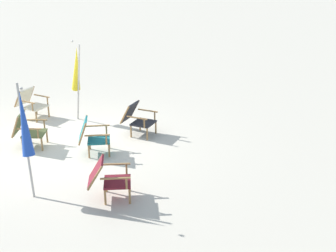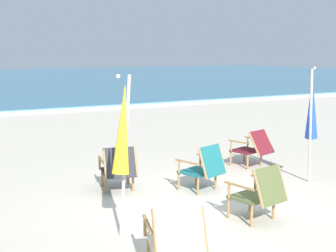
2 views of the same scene
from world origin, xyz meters
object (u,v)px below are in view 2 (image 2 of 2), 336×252
beach_chair_back_left (176,237)px  beach_chair_front_left (119,167)px  beach_chair_far_center (260,192)px  beach_chair_front_right (253,147)px  umbrella_furled_blue (312,108)px  umbrella_furled_yellow (123,130)px  beach_chair_mid_center (204,167)px

beach_chair_back_left → beach_chair_front_left: beach_chair_front_left is taller
beach_chair_far_center → beach_chair_front_right: (1.83, 2.54, -0.01)m
beach_chair_far_center → umbrella_furled_blue: size_ratio=0.39×
beach_chair_back_left → umbrella_furled_yellow: size_ratio=0.42×
beach_chair_back_left → beach_chair_mid_center: bearing=52.6°
beach_chair_back_left → umbrella_furled_yellow: (-0.04, 1.34, 0.95)m
beach_chair_front_right → beach_chair_front_left: bearing=-174.3°
beach_chair_front_right → umbrella_furled_yellow: 4.29m
beach_chair_mid_center → beach_chair_back_left: (-1.83, -2.40, -0.01)m
beach_chair_back_left → beach_chair_front_left: (0.56, 3.07, 0.00)m
umbrella_furled_yellow → beach_chair_front_left: bearing=70.8°
beach_chair_far_center → umbrella_furled_blue: umbrella_furled_blue is taller
beach_chair_far_center → umbrella_furled_blue: (1.98, 1.10, 0.94)m
umbrella_furled_yellow → beach_chair_mid_center: bearing=29.4°
beach_chair_far_center → beach_chair_back_left: (-1.78, -0.84, -0.01)m
beach_chair_back_left → umbrella_furled_blue: size_ratio=0.42×
beach_chair_far_center → beach_chair_front_right: 3.13m
beach_chair_front_right → beach_chair_mid_center: bearing=-151.3°
beach_chair_front_right → umbrella_furled_yellow: (-3.66, -2.03, 0.95)m
beach_chair_back_left → umbrella_furled_yellow: 1.64m
beach_chair_far_center → beach_chair_back_left: beach_chair_far_center is taller
beach_chair_front_right → beach_chair_front_left: size_ratio=1.06×
beach_chair_far_center → beach_chair_mid_center: beach_chair_mid_center is taller
umbrella_furled_blue → umbrella_furled_yellow: 3.85m
beach_chair_front_left → umbrella_furled_blue: bearing=-19.4°
umbrella_furled_blue → umbrella_furled_yellow: size_ratio=1.00×
beach_chair_front_right → beach_chair_back_left: (-3.61, -3.38, 0.00)m
beach_chair_mid_center → beach_chair_far_center: bearing=-92.1°
beach_chair_front_right → umbrella_furled_blue: 1.72m
beach_chair_far_center → umbrella_furled_yellow: (-1.82, 0.51, 0.94)m
beach_chair_front_right → umbrella_furled_blue: bearing=-84.2°
beach_chair_front_left → umbrella_furled_yellow: (-0.60, -1.73, 0.94)m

